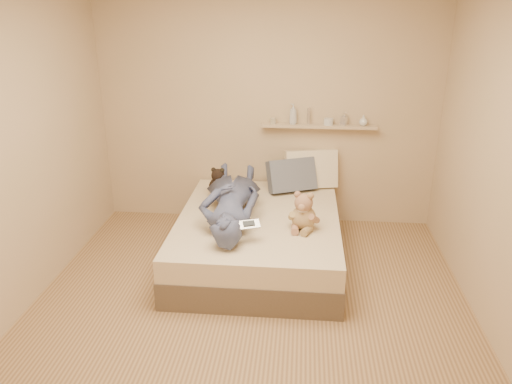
# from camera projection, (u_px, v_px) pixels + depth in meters

# --- Properties ---
(room) EXTENTS (3.80, 3.80, 3.80)m
(room) POSITION_uv_depth(u_px,v_px,m) (247.00, 159.00, 3.49)
(room) COLOR #A07E52
(room) RESTS_ON ground
(bed) EXTENTS (1.50, 1.90, 0.45)m
(bed) POSITION_uv_depth(u_px,v_px,m) (259.00, 238.00, 4.75)
(bed) COLOR brown
(bed) RESTS_ON floor
(game_console) EXTENTS (0.20, 0.14, 0.06)m
(game_console) POSITION_uv_depth(u_px,v_px,m) (249.00, 225.00, 4.11)
(game_console) COLOR #AAADB1
(game_console) RESTS_ON bed
(teddy_bear) EXTENTS (0.29, 0.29, 0.36)m
(teddy_bear) POSITION_uv_depth(u_px,v_px,m) (303.00, 214.00, 4.34)
(teddy_bear) COLOR tan
(teddy_bear) RESTS_ON bed
(dark_plush) EXTENTS (0.20, 0.20, 0.31)m
(dark_plush) POSITION_uv_depth(u_px,v_px,m) (218.00, 184.00, 5.08)
(dark_plush) COLOR black
(dark_plush) RESTS_ON bed
(pillow_cream) EXTENTS (0.59, 0.36, 0.42)m
(pillow_cream) POSITION_uv_depth(u_px,v_px,m) (311.00, 169.00, 5.32)
(pillow_cream) COLOR beige
(pillow_cream) RESTS_ON bed
(pillow_grey) EXTENTS (0.56, 0.44, 0.37)m
(pillow_grey) POSITION_uv_depth(u_px,v_px,m) (292.00, 175.00, 5.22)
(pillow_grey) COLOR slate
(pillow_grey) RESTS_ON bed
(person) EXTENTS (0.63, 1.51, 0.35)m
(person) POSITION_uv_depth(u_px,v_px,m) (231.00, 199.00, 4.59)
(person) COLOR #484E72
(person) RESTS_ON bed
(wall_shelf) EXTENTS (1.20, 0.12, 0.03)m
(wall_shelf) POSITION_uv_depth(u_px,v_px,m) (319.00, 126.00, 5.22)
(wall_shelf) COLOR tan
(wall_shelf) RESTS_ON wall_back
(shelf_bottles) EXTENTS (1.02, 0.11, 0.21)m
(shelf_bottles) POSITION_uv_depth(u_px,v_px,m) (320.00, 118.00, 5.19)
(shelf_bottles) COLOR #B5B09B
(shelf_bottles) RESTS_ON wall_shelf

